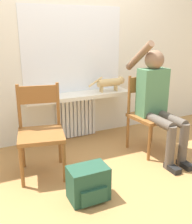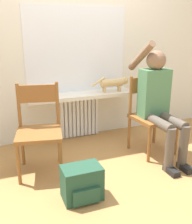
# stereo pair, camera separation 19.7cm
# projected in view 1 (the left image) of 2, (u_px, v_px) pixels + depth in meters

# --- Properties ---
(ground_plane) EXTENTS (12.00, 12.00, 0.00)m
(ground_plane) POSITION_uv_depth(u_px,v_px,m) (115.00, 174.00, 2.79)
(ground_plane) COLOR #B27F47
(wall_with_window) EXTENTS (7.00, 0.06, 2.70)m
(wall_with_window) POSITION_uv_depth(u_px,v_px,m) (72.00, 39.00, 3.44)
(wall_with_window) COLOR white
(wall_with_window) RESTS_ON ground_plane
(radiator) EXTENTS (0.57, 0.08, 0.60)m
(radiator) POSITION_uv_depth(u_px,v_px,m) (76.00, 116.00, 3.69)
(radiator) COLOR white
(radiator) RESTS_ON ground_plane
(windowsill) EXTENTS (1.44, 0.34, 0.05)m
(windowsill) POSITION_uv_depth(u_px,v_px,m) (79.00, 96.00, 3.49)
(windowsill) COLOR white
(windowsill) RESTS_ON radiator
(window_glass) EXTENTS (1.38, 0.01, 1.11)m
(window_glass) POSITION_uv_depth(u_px,v_px,m) (73.00, 50.00, 3.46)
(window_glass) COLOR white
(window_glass) RESTS_ON windowsill
(chair_left) EXTENTS (0.54, 0.54, 0.94)m
(chair_left) POSITION_uv_depth(u_px,v_px,m) (41.00, 130.00, 2.70)
(chair_left) COLOR brown
(chair_left) RESTS_ON ground_plane
(chair_right) EXTENTS (0.50, 0.50, 0.94)m
(chair_right) POSITION_uv_depth(u_px,v_px,m) (149.00, 113.00, 3.25)
(chair_right) COLOR brown
(chair_right) RESTS_ON ground_plane
(person) EXTENTS (0.36, 1.04, 1.36)m
(person) POSITION_uv_depth(u_px,v_px,m) (158.00, 98.00, 3.07)
(person) COLOR brown
(person) RESTS_ON ground_plane
(cat) EXTENTS (0.55, 0.11, 0.22)m
(cat) POSITION_uv_depth(u_px,v_px,m) (111.00, 82.00, 3.59)
(cat) COLOR #DBB77A
(cat) RESTS_ON windowsill
(backpack) EXTENTS (0.35, 0.26, 0.32)m
(backpack) POSITION_uv_depth(u_px,v_px,m) (88.00, 184.00, 2.35)
(backpack) COLOR #234C38
(backpack) RESTS_ON ground_plane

